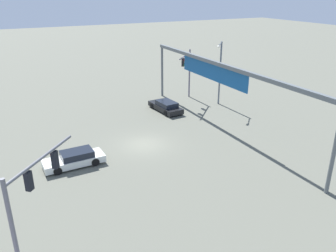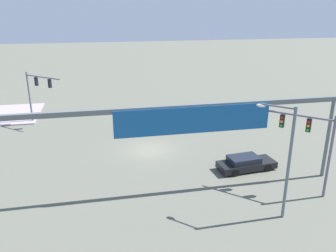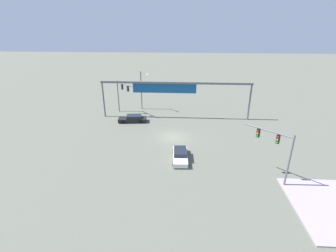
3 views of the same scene
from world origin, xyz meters
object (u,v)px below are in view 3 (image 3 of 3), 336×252
traffic_signal_near_corner (277,146)px  streetlamp_curved_arm (142,88)px  traffic_signal_opposite_side (122,91)px  sedan_car_approaching (180,155)px  sedan_car_waiting_far (133,119)px

traffic_signal_near_corner → streetlamp_curved_arm: bearing=-10.5°
traffic_signal_opposite_side → sedan_car_approaching: size_ratio=1.28×
streetlamp_curved_arm → sedan_car_approaching: (7.76, -19.04, -3.81)m
traffic_signal_near_corner → traffic_signal_opposite_side: traffic_signal_opposite_side is taller
traffic_signal_near_corner → sedan_car_waiting_far: 24.94m
streetlamp_curved_arm → traffic_signal_opposite_side: bearing=-100.0°
streetlamp_curved_arm → sedan_car_waiting_far: streetlamp_curved_arm is taller
traffic_signal_opposite_side → sedan_car_waiting_far: (2.73, -4.29, -3.75)m
traffic_signal_opposite_side → sedan_car_waiting_far: size_ratio=1.22×
traffic_signal_near_corner → traffic_signal_opposite_side: size_ratio=0.98×
sedan_car_waiting_far → streetlamp_curved_arm: bearing=-101.2°
sedan_car_approaching → streetlamp_curved_arm: bearing=-159.8°
traffic_signal_near_corner → streetlamp_curved_arm: size_ratio=0.80×
traffic_signal_near_corner → traffic_signal_opposite_side: 29.58m
sedan_car_approaching → sedan_car_waiting_far: same height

